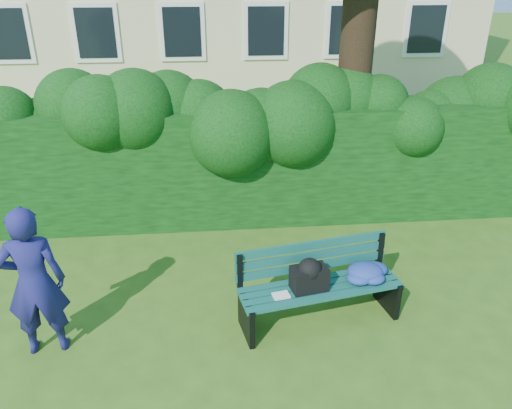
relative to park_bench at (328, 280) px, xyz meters
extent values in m
plane|color=#385B1A|center=(-0.71, 0.51, -0.50)|extent=(80.00, 80.00, 0.00)
cube|color=white|center=(-6.71, 10.49, 1.50)|extent=(1.30, 0.08, 1.60)
cube|color=black|center=(-6.71, 10.45, 1.50)|extent=(1.05, 0.04, 1.35)
cube|color=white|center=(-4.31, 10.49, 1.50)|extent=(1.30, 0.08, 1.60)
cube|color=black|center=(-4.31, 10.45, 1.50)|extent=(1.05, 0.04, 1.35)
cube|color=white|center=(-1.91, 10.49, 1.50)|extent=(1.30, 0.08, 1.60)
cube|color=black|center=(-1.91, 10.45, 1.50)|extent=(1.05, 0.04, 1.35)
cube|color=white|center=(0.49, 10.49, 1.50)|extent=(1.30, 0.08, 1.60)
cube|color=black|center=(0.49, 10.45, 1.50)|extent=(1.05, 0.04, 1.35)
cube|color=white|center=(2.89, 10.49, 1.50)|extent=(1.30, 0.08, 1.60)
cube|color=black|center=(2.89, 10.45, 1.50)|extent=(1.05, 0.04, 1.35)
cube|color=white|center=(5.29, 10.49, 1.50)|extent=(1.30, 0.08, 1.60)
cube|color=black|center=(5.29, 10.45, 1.50)|extent=(1.05, 0.04, 1.35)
cube|color=black|center=(-0.71, 2.71, 0.40)|extent=(10.00, 1.00, 1.80)
cylinder|color=black|center=(0.98, 2.94, 2.23)|extent=(0.51, 0.51, 5.45)
cube|color=#0F4E3D|center=(-0.07, -0.24, -0.05)|extent=(1.81, 0.44, 0.04)
cube|color=#0F4E3D|center=(-0.09, -0.12, -0.05)|extent=(1.81, 0.44, 0.04)
cube|color=#0F4E3D|center=(-0.11, 0.00, -0.05)|extent=(1.81, 0.44, 0.04)
cube|color=#0F4E3D|center=(-0.13, 0.12, -0.05)|extent=(1.81, 0.44, 0.04)
cube|color=#0F4E3D|center=(-0.15, 0.19, 0.08)|extent=(1.79, 0.38, 0.10)
cube|color=#0F4E3D|center=(-0.15, 0.20, 0.21)|extent=(1.79, 0.38, 0.10)
cube|color=#0F4E3D|center=(-0.15, 0.21, 0.34)|extent=(1.79, 0.38, 0.10)
cube|color=black|center=(-0.94, -0.22, -0.28)|extent=(0.15, 0.50, 0.44)
cube|color=black|center=(-0.99, 0.03, 0.15)|extent=(0.07, 0.07, 0.45)
cube|color=black|center=(-0.93, -0.27, -0.06)|extent=(0.14, 0.42, 0.05)
cube|color=black|center=(0.75, 0.10, -0.28)|extent=(0.15, 0.50, 0.44)
cube|color=black|center=(0.70, 0.36, 0.15)|extent=(0.07, 0.07, 0.45)
cube|color=black|center=(0.75, 0.05, -0.06)|extent=(0.14, 0.42, 0.05)
cube|color=white|center=(-0.56, -0.20, -0.02)|extent=(0.20, 0.16, 0.02)
cube|color=black|center=(-0.24, -0.09, 0.10)|extent=(0.43, 0.30, 0.27)
imported|color=navy|center=(-3.06, -0.23, 0.33)|extent=(0.66, 0.48, 1.67)
camera|label=1|loc=(-1.26, -4.57, 3.17)|focal=35.00mm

